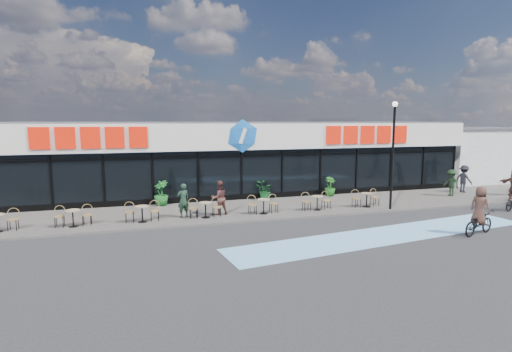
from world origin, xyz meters
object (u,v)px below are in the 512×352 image
(potted_plant_left, at_px, (161,193))
(patron_right, at_px, (219,198))
(potted_plant_right, at_px, (330,186))
(cyclist_a, at_px, (479,217))
(potted_plant_mid, at_px, (264,190))
(pedestrian_a, at_px, (451,183))
(pedestrian_b, at_px, (464,179))
(lamp_post, at_px, (393,146))
(patron_left, at_px, (183,200))

(potted_plant_left, distance_m, patron_right, 3.96)
(potted_plant_right, relative_size, cyclist_a, 0.58)
(potted_plant_right, height_order, cyclist_a, cyclist_a)
(potted_plant_mid, bearing_deg, pedestrian_a, -10.48)
(potted_plant_left, distance_m, pedestrian_b, 18.91)
(lamp_post, distance_m, pedestrian_b, 8.40)
(potted_plant_mid, xyz_separation_m, pedestrian_b, (13.04, -1.23, 0.32))
(potted_plant_mid, distance_m, patron_right, 4.36)
(lamp_post, distance_m, potted_plant_right, 5.16)
(patron_left, distance_m, pedestrian_b, 18.08)
(potted_plant_left, relative_size, potted_plant_right, 1.16)
(lamp_post, xyz_separation_m, pedestrian_b, (7.49, 2.96, -2.38))
(pedestrian_a, distance_m, cyclist_a, 8.53)
(patron_left, relative_size, cyclist_a, 0.80)
(pedestrian_b, bearing_deg, patron_left, 84.96)
(lamp_post, relative_size, potted_plant_left, 4.07)
(potted_plant_mid, height_order, patron_right, patron_right)
(potted_plant_mid, xyz_separation_m, pedestrian_a, (11.28, -2.09, 0.26))
(potted_plant_mid, relative_size, patron_left, 0.68)
(lamp_post, bearing_deg, potted_plant_left, 159.45)
(potted_plant_left, relative_size, patron_right, 0.81)
(lamp_post, relative_size, cyclist_a, 2.73)
(patron_right, bearing_deg, pedestrian_a, 170.75)
(patron_left, bearing_deg, patron_right, 162.41)
(patron_right, bearing_deg, cyclist_a, 134.84)
(potted_plant_mid, distance_m, patron_left, 5.77)
(patron_left, height_order, pedestrian_a, pedestrian_a)
(lamp_post, bearing_deg, pedestrian_a, 20.24)
(potted_plant_right, bearing_deg, patron_right, -158.51)
(potted_plant_right, bearing_deg, pedestrian_a, -16.52)
(lamp_post, height_order, cyclist_a, lamp_post)
(patron_right, height_order, pedestrian_b, pedestrian_b)
(lamp_post, distance_m, cyclist_a, 5.56)
(cyclist_a, bearing_deg, potted_plant_right, 103.25)
(potted_plant_mid, height_order, pedestrian_b, pedestrian_b)
(pedestrian_a, bearing_deg, patron_right, -92.30)
(patron_left, distance_m, cyclist_a, 12.86)
(patron_right, relative_size, cyclist_a, 0.83)
(pedestrian_a, bearing_deg, lamp_post, -75.34)
(pedestrian_a, bearing_deg, patron_left, -92.62)
(patron_left, bearing_deg, lamp_post, 155.18)
(patron_left, bearing_deg, potted_plant_right, 179.84)
(potted_plant_left, xyz_separation_m, patron_left, (0.86, -2.99, 0.13))
(lamp_post, xyz_separation_m, potted_plant_mid, (-5.55, 4.20, -2.70))
(pedestrian_a, xyz_separation_m, pedestrian_b, (1.76, 0.85, 0.06))
(patron_left, relative_size, pedestrian_b, 0.93)
(potted_plant_right, distance_m, cyclist_a, 9.30)
(lamp_post, height_order, potted_plant_left, lamp_post)
(potted_plant_mid, relative_size, pedestrian_a, 0.68)
(cyclist_a, bearing_deg, patron_left, 151.59)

